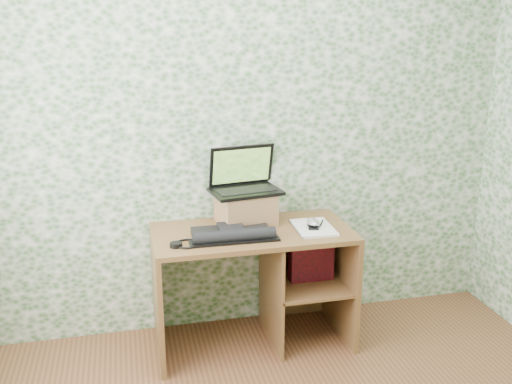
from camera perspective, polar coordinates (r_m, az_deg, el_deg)
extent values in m
plane|color=white|center=(3.60, -1.50, 6.04)|extent=(3.50, 0.00, 3.50)
cube|color=brown|center=(3.46, -0.37, -4.13)|extent=(1.20, 0.60, 0.03)
cube|color=brown|center=(3.53, -9.81, -10.54)|extent=(0.03, 0.60, 0.72)
cube|color=brown|center=(3.76, 8.45, -8.72)|extent=(0.03, 0.60, 0.72)
cube|color=brown|center=(3.63, 1.51, -9.53)|extent=(0.02, 0.56, 0.72)
cube|color=brown|center=(3.68, 5.06, -8.85)|extent=(0.46, 0.56, 0.02)
cube|color=brown|center=(3.94, 3.84, -7.38)|extent=(0.48, 0.02, 0.72)
cube|color=#956443|center=(3.55, -1.04, -1.62)|extent=(0.37, 0.32, 0.20)
cube|color=black|center=(3.52, -1.05, 0.06)|extent=(0.46, 0.35, 0.02)
cube|color=black|center=(3.50, -1.02, 0.20)|extent=(0.38, 0.21, 0.00)
cube|color=black|center=(3.59, -1.46, 2.69)|extent=(0.42, 0.13, 0.26)
cube|color=#2C5718|center=(3.58, -1.43, 2.64)|extent=(0.38, 0.11, 0.22)
cube|color=black|center=(3.39, -2.56, -3.97)|extent=(0.46, 0.17, 0.04)
cube|color=black|center=(3.38, -2.56, -3.80)|extent=(0.15, 0.15, 0.06)
cylinder|color=black|center=(3.27, -2.17, -4.38)|extent=(0.48, 0.08, 0.07)
cube|color=black|center=(3.28, -2.15, -4.90)|extent=(0.52, 0.11, 0.01)
torus|color=black|center=(3.26, -6.91, -5.16)|extent=(0.18, 0.18, 0.01)
cylinder|color=black|center=(3.23, -8.00, -5.26)|extent=(0.07, 0.07, 0.02)
cylinder|color=black|center=(3.28, -5.83, -4.87)|extent=(0.07, 0.07, 0.02)
cube|color=silver|center=(3.50, 5.77, -3.57)|extent=(0.24, 0.33, 0.01)
ellipsoid|color=#BCBCBE|center=(3.48, 5.71, -3.20)|extent=(0.10, 0.13, 0.04)
cylinder|color=black|center=(3.54, 6.54, -3.13)|extent=(0.07, 0.13, 0.01)
cube|color=maroon|center=(3.62, 5.53, -6.26)|extent=(0.28, 0.09, 0.33)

